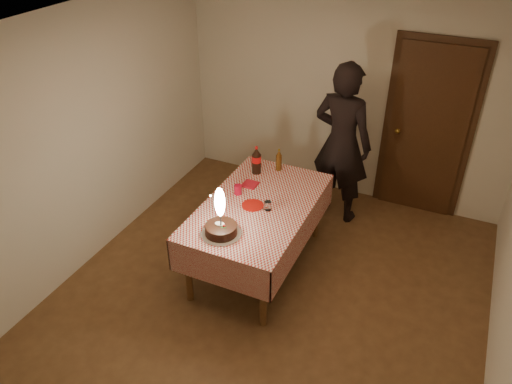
# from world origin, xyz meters

# --- Properties ---
(ground) EXTENTS (4.00, 4.50, 0.01)m
(ground) POSITION_xyz_m (0.00, 0.00, 0.00)
(ground) COLOR brown
(ground) RESTS_ON ground
(room_shell) EXTENTS (4.04, 4.54, 2.62)m
(room_shell) POSITION_xyz_m (0.03, 0.08, 1.65)
(room_shell) COLOR beige
(room_shell) RESTS_ON ground
(dining_table) EXTENTS (1.02, 1.72, 0.78)m
(dining_table) POSITION_xyz_m (-0.30, 0.40, 0.67)
(dining_table) COLOR brown
(dining_table) RESTS_ON ground
(birthday_cake) EXTENTS (0.37, 0.37, 0.49)m
(birthday_cake) POSITION_xyz_m (-0.41, -0.17, 0.89)
(birthday_cake) COLOR white
(birthday_cake) RESTS_ON dining_table
(red_plate) EXTENTS (0.22, 0.22, 0.01)m
(red_plate) POSITION_xyz_m (-0.34, 0.36, 0.78)
(red_plate) COLOR #B2130C
(red_plate) RESTS_ON dining_table
(red_cup) EXTENTS (0.08, 0.08, 0.10)m
(red_cup) POSITION_xyz_m (-0.57, 0.49, 0.83)
(red_cup) COLOR #A60B23
(red_cup) RESTS_ON dining_table
(clear_cup) EXTENTS (0.07, 0.07, 0.09)m
(clear_cup) POSITION_xyz_m (-0.18, 0.36, 0.82)
(clear_cup) COLOR silver
(clear_cup) RESTS_ON dining_table
(napkin_stack) EXTENTS (0.15, 0.15, 0.02)m
(napkin_stack) POSITION_xyz_m (-0.53, 0.70, 0.79)
(napkin_stack) COLOR #A51220
(napkin_stack) RESTS_ON dining_table
(cola_bottle) EXTENTS (0.10, 0.10, 0.32)m
(cola_bottle) POSITION_xyz_m (-0.58, 0.96, 0.93)
(cola_bottle) COLOR black
(cola_bottle) RESTS_ON dining_table
(amber_bottle_left) EXTENTS (0.06, 0.06, 0.25)m
(amber_bottle_left) POSITION_xyz_m (-0.38, 1.12, 0.89)
(amber_bottle_left) COLOR #522E0E
(amber_bottle_left) RESTS_ON dining_table
(photographer) EXTENTS (0.76, 0.57, 1.91)m
(photographer) POSITION_xyz_m (0.16, 1.67, 0.96)
(photographer) COLOR black
(photographer) RESTS_ON ground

